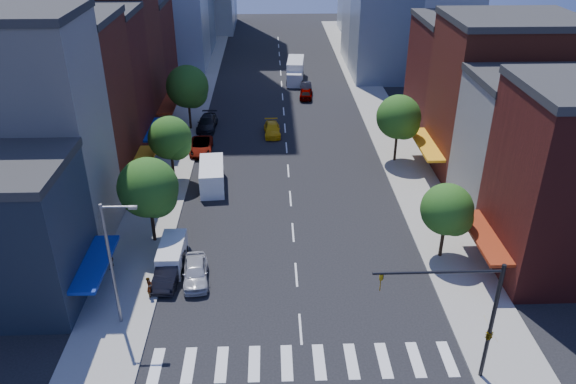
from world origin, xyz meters
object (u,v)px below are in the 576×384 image
cargo_van_far (212,177)px  parked_car_third (201,146)px  parked_car_rear (207,123)px  parked_car_front (195,272)px  pedestrian_far (109,259)px  taxi (272,129)px  traffic_car_oncoming (306,86)px  box_truck (295,71)px  parked_car_second (169,271)px  cargo_van_near (172,255)px  traffic_car_far (306,93)px  pedestrian_near (150,287)px

cargo_van_far → parked_car_third: bearing=98.2°
parked_car_third → parked_car_rear: size_ratio=0.98×
parked_car_front → pedestrian_far: (-6.70, 1.53, 0.24)m
parked_car_front → taxi: parked_car_front is taller
traffic_car_oncoming → box_truck: size_ratio=0.50×
parked_car_second → parked_car_third: bearing=94.7°
parked_car_third → cargo_van_near: cargo_van_near is taller
parked_car_second → traffic_car_oncoming: bearing=78.7°
parked_car_second → traffic_car_far: bearing=77.6°
traffic_car_far → parked_car_rear: bearing=46.6°
pedestrian_near → pedestrian_far: 5.06m
cargo_van_far → pedestrian_near: (-2.96, -16.88, -0.25)m
taxi → cargo_van_far: bearing=-116.5°
cargo_van_near → pedestrian_near: bearing=-104.1°
parked_car_second → parked_car_third: parked_car_second is taller
parked_car_third → cargo_van_far: bearing=-79.2°
parked_car_second → parked_car_front: bearing=-0.6°
taxi → pedestrian_far: bearing=-117.8°
traffic_car_oncoming → parked_car_second: bearing=72.9°
parked_car_second → traffic_car_oncoming: parked_car_second is taller
parked_car_front → parked_car_third: (-2.00, 23.55, -0.05)m
parked_car_front → parked_car_second: bearing=168.7°
parked_car_rear → box_truck: bearing=61.9°
parked_car_third → pedestrian_near: size_ratio=3.24×
parked_car_front → pedestrian_near: 3.57m
parked_car_rear → pedestrian_far: pedestrian_far is taller
cargo_van_near → box_truck: size_ratio=0.56×
traffic_car_oncoming → pedestrian_far: 47.19m
parked_car_second → parked_car_rear: (0.00, 30.36, -0.01)m
parked_car_rear → box_truck: size_ratio=0.66×
parked_car_front → box_truck: size_ratio=0.56×
parked_car_second → traffic_car_oncoming: size_ratio=1.17×
taxi → parked_car_front: bearing=-104.4°
taxi → pedestrian_near: (-8.91, -30.35, 0.28)m
parked_car_front → cargo_van_near: bearing=129.5°
cargo_van_far → traffic_car_far: bearing=63.4°
traffic_car_far → pedestrian_far: size_ratio=2.47×
parked_car_rear → pedestrian_near: bearing=-89.1°
traffic_car_far → pedestrian_far: pedestrian_far is taller
traffic_car_far → pedestrian_near: pedestrian_near is taller
parked_car_third → pedestrian_near: bearing=-94.3°
parked_car_front → parked_car_second: (-2.00, 0.19, 0.01)m
box_truck → parked_car_rear: bearing=-115.6°
cargo_van_near → traffic_car_far: cargo_van_near is taller
cargo_van_far → pedestrian_far: 14.99m
cargo_van_far → box_truck: (9.68, 35.15, 0.30)m
traffic_car_oncoming → traffic_car_far: (-0.19, -3.56, 0.06)m
cargo_van_far → traffic_car_oncoming: cargo_van_far is taller
parked_car_rear → pedestrian_far: size_ratio=3.07×
parked_car_front → cargo_van_far: cargo_van_far is taller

